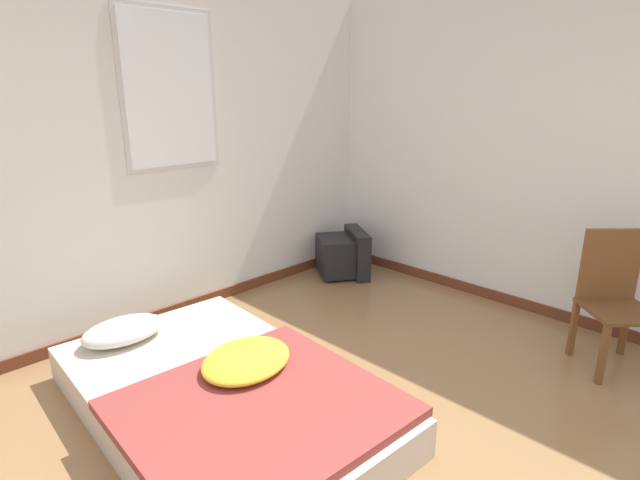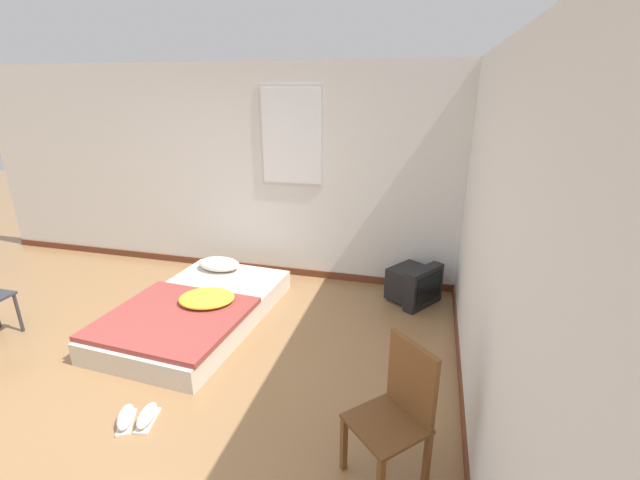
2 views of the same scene
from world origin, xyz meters
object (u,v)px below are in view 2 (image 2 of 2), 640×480
(mattress_bed, at_px, (197,309))
(wooden_chair, at_px, (400,404))
(crt_tv, at_px, (414,284))
(sneaker_pair, at_px, (136,417))

(mattress_bed, distance_m, wooden_chair, 2.58)
(crt_tv, distance_m, sneaker_pair, 3.05)
(wooden_chair, distance_m, sneaker_pair, 1.92)
(mattress_bed, bearing_deg, crt_tv, 25.24)
(crt_tv, xyz_separation_m, sneaker_pair, (-1.84, -2.43, -0.16))
(mattress_bed, distance_m, sneaker_pair, 1.45)
(mattress_bed, height_order, wooden_chair, wooden_chair)
(crt_tv, bearing_deg, wooden_chair, -89.54)
(wooden_chair, relative_size, sneaker_pair, 2.74)
(crt_tv, relative_size, wooden_chair, 0.72)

